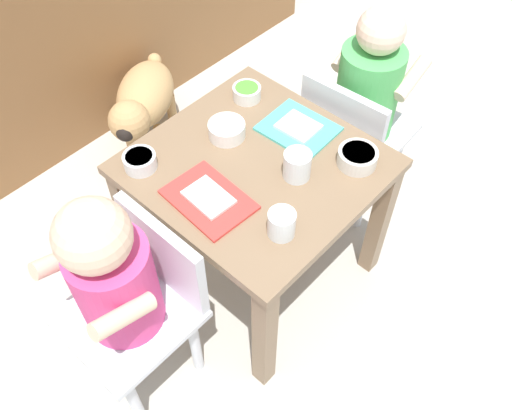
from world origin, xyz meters
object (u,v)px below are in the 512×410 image
Objects in this scene: water_cup_right at (282,225)px; cereal_bowl_left_side at (358,157)px; dog at (143,101)px; water_cup_left at (297,166)px; cereal_bowl_right_side at (227,129)px; seated_child_right at (365,95)px; veggie_bowl_far at (247,92)px; veggie_bowl_near at (140,161)px; food_tray_left at (207,198)px; dining_table at (256,186)px; seated_child_left at (119,281)px; food_tray_right at (297,127)px.

water_cup_right reaches higher than cereal_bowl_left_side.
dog is at bearing 72.97° from water_cup_right.
water_cup_left is at bearing 28.86° from water_cup_right.
cereal_bowl_left_side reaches higher than dog.
seated_child_right is at bearing -19.80° from cereal_bowl_right_side.
water_cup_left reaches higher than veggie_bowl_far.
water_cup_left reaches higher than dog.
seated_child_right is at bearing 10.28° from water_cup_left.
water_cup_left is 0.92× the size of veggie_bowl_far.
seated_child_right is 8.62× the size of veggie_bowl_near.
food_tray_left is 0.23m from water_cup_left.
water_cup_left is at bearing -69.86° from dining_table.
seated_child_left is 0.37m from water_cup_right.
dog is at bearing 112.94° from seated_child_right.
cereal_bowl_right_side is (-0.01, 0.22, -0.01)m from water_cup_left.
water_cup_left is (0.47, -0.10, 0.06)m from seated_child_left.
seated_child_left is 0.48m from cereal_bowl_right_side.
dining_table is at bearing -1.40° from food_tray_left.
seated_child_left is 1.00× the size of seated_child_right.
food_tray_left is 1.14× the size of food_tray_right.
seated_child_right is (0.87, -0.03, -0.01)m from seated_child_left.
seated_child_right is (0.43, -0.03, 0.05)m from dining_table.
seated_child_left is 10.75× the size of water_cup_right.
cereal_bowl_left_side reaches higher than veggie_bowl_far.
food_tray_right is 2.62× the size of water_cup_left.
water_cup_left reaches higher than food_tray_right.
dining_table is 0.44m from seated_child_left.
cereal_bowl_left_side is at bearing 0.46° from water_cup_right.
cereal_bowl_left_side is at bearing -88.23° from dog.
dining_table is 0.27m from veggie_bowl_far.
dog is 5.74× the size of water_cup_left.
water_cup_right reaches higher than cereal_bowl_right_side.
dog is at bearing 92.93° from veggie_bowl_far.
cereal_bowl_right_side reaches higher than food_tray_left.
food_tray_left is at bearing -147.53° from cereal_bowl_right_side.
food_tray_right is at bearing 33.82° from water_cup_right.
water_cup_left is 0.22m from cereal_bowl_right_side.
food_tray_left is (-0.16, 0.00, 0.09)m from dining_table.
water_cup_right is (-0.16, -0.09, -0.00)m from water_cup_left.
food_tray_right is (0.33, -0.00, -0.00)m from food_tray_left.
veggie_bowl_near is at bearing -126.21° from dog.
seated_child_left reaches higher than water_cup_right.
food_tray_right is at bearing -90.91° from veggie_bowl_far.
seated_child_left is 0.87m from seated_child_right.
cereal_bowl_right_side is (0.02, 0.12, 0.11)m from dining_table.
veggie_bowl_near is at bearing 160.47° from cereal_bowl_right_side.
dining_table is 5.72× the size of cereal_bowl_left_side.
veggie_bowl_near is at bearing 151.61° from food_tray_right.
cereal_bowl_right_side is at bearing 15.11° from seated_child_left.
seated_child_left is 0.48m from water_cup_left.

